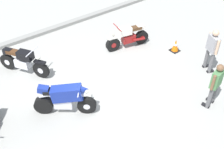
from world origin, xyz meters
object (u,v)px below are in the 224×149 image
Objects in this scene: motorcycle_blue_sportbike at (65,98)px; motorcycle_black_cruiser at (23,61)px; person_in_gray_shirt at (212,48)px; traffic_cone at (175,45)px; motorcycle_cream_vintage at (128,37)px; person_in_green_shirt at (216,83)px.

motorcycle_blue_sportbike is 0.89× the size of motorcycle_black_cruiser.
motorcycle_blue_sportbike reaches higher than motorcycle_black_cruiser.
person_in_gray_shirt reaches higher than traffic_cone.
person_in_gray_shirt is at bearing 24.30° from motorcycle_blue_sportbike.
motorcycle_cream_vintage is 1.05× the size of motorcycle_black_cruiser.
person_in_green_shirt reaches higher than motorcycle_cream_vintage.
person_in_gray_shirt is (1.35, -3.06, 0.50)m from motorcycle_cream_vintage.
person_in_green_shirt reaches higher than motorcycle_blue_sportbike.
person_in_green_shirt reaches higher than motorcycle_black_cruiser.
person_in_green_shirt is (-0.12, -4.30, 0.43)m from motorcycle_cream_vintage.
motorcycle_blue_sportbike is at bearing -27.56° from motorcycle_black_cruiser.
motorcycle_cream_vintage is 3.38m from person_in_gray_shirt.
motorcycle_blue_sportbike is at bearing -170.55° from person_in_gray_shirt.
motorcycle_blue_sportbike is 1.01× the size of person_in_green_shirt.
person_in_green_shirt is at bearing 4.71° from motorcycle_blue_sportbike.
motorcycle_black_cruiser is 3.49× the size of traffic_cone.
traffic_cone is (5.36, 0.29, -0.33)m from motorcycle_blue_sportbike.
person_in_green_shirt is 0.95× the size of person_in_gray_shirt.
traffic_cone is at bearing 41.44° from motorcycle_blue_sportbike.
traffic_cone is at bearing -38.79° from person_in_green_shirt.
traffic_cone is at bearing 145.67° from motorcycle_cream_vintage.
traffic_cone is at bearing 35.00° from motorcycle_black_cruiser.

